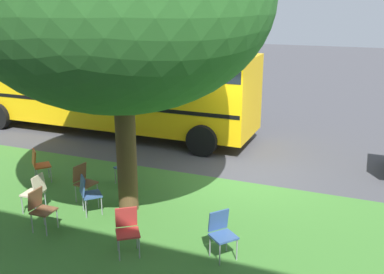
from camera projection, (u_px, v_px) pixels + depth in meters
ground at (237, 178)px, 11.67m from camera, size 80.00×80.00×0.00m
grass_verge at (191, 233)px, 8.84m from camera, size 48.00×6.00×0.01m
chair_0 at (40, 207)px, 8.84m from camera, size 0.43×0.43×0.88m
chair_1 at (88, 192)px, 9.53m from camera, size 0.59×0.59×0.88m
chair_3 at (39, 163)px, 11.26m from camera, size 0.59×0.59×0.88m
chair_4 at (127, 228)px, 8.02m from camera, size 0.58×0.58×0.88m
chair_5 at (126, 165)px, 11.11m from camera, size 0.54×0.54×0.88m
chair_6 at (83, 180)px, 10.19m from camera, size 0.48×0.48×0.88m
chair_7 at (221, 231)px, 7.90m from camera, size 0.59×0.59×0.88m
chair_8 at (35, 190)px, 9.61m from camera, size 0.46×0.46×0.88m
school_bus at (109, 83)px, 15.42m from camera, size 10.40×2.80×2.88m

